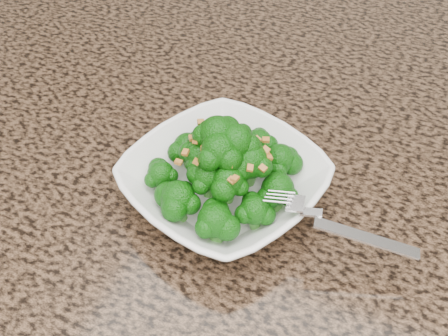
% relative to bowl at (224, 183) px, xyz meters
% --- Properties ---
extents(cabinet, '(1.55, 0.95, 0.87)m').
position_rel_bowl_xyz_m(cabinet, '(-0.00, 0.12, -0.49)').
color(cabinet, '#3A2217').
rests_on(cabinet, ground).
extents(granite_counter, '(1.64, 1.04, 0.03)m').
position_rel_bowl_xyz_m(granite_counter, '(-0.00, 0.12, -0.04)').
color(granite_counter, brown).
rests_on(granite_counter, cabinet).
extents(bowl, '(0.27, 0.27, 0.05)m').
position_rel_bowl_xyz_m(bowl, '(0.00, 0.00, 0.00)').
color(bowl, white).
rests_on(bowl, granite_counter).
extents(broccoli_pile, '(0.19, 0.19, 0.07)m').
position_rel_bowl_xyz_m(broccoli_pile, '(0.00, 0.00, 0.06)').
color(broccoli_pile, '#0F580A').
rests_on(broccoli_pile, bowl).
extents(garlic_topping, '(0.11, 0.11, 0.01)m').
position_rel_bowl_xyz_m(garlic_topping, '(0.00, 0.00, 0.10)').
color(garlic_topping, '#B5762C').
rests_on(garlic_topping, broccoli_pile).
extents(fork, '(0.18, 0.06, 0.01)m').
position_rel_bowl_xyz_m(fork, '(0.11, -0.03, 0.03)').
color(fork, silver).
rests_on(fork, bowl).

